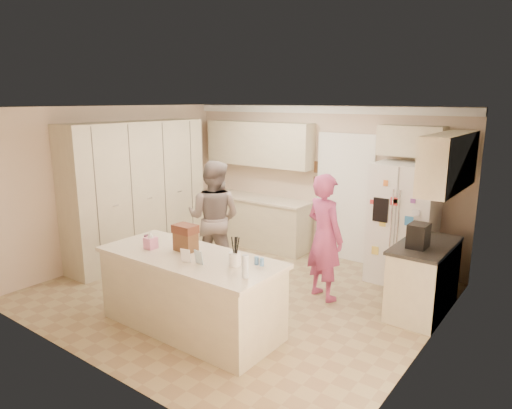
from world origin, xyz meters
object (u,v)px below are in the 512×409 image
Objects in this scene: coffee_maker at (418,236)px; utensil_crock at (235,259)px; dollhouse_body at (186,242)px; teen_boy at (214,218)px; teen_girl at (325,237)px; island_base at (190,294)px; tissue_box at (151,243)px; refrigerator at (403,224)px.

coffee_maker is 2.00× the size of utensil_crock.
teen_boy reaches higher than dollhouse_body.
dollhouse_body is at bearing 79.07° from teen_girl.
tissue_box is at bearing -169.70° from island_base.
dollhouse_body is (-0.80, 0.05, 0.04)m from utensil_crock.
teen_girl is at bearing 166.48° from teen_boy.
tissue_box is (-2.06, -3.05, 0.10)m from refrigerator.
teen_girl is (1.40, 1.83, -0.12)m from tissue_box.
refrigerator is 1.00× the size of teen_boy.
refrigerator is at bearing 117.19° from coffee_maker.
teen_girl is (1.83, 0.20, -0.03)m from teen_boy.
dollhouse_body is (0.40, 0.20, 0.04)m from tissue_box.
teen_boy is at bearing -173.07° from coffee_maker.
coffee_maker reaches higher than dollhouse_body.
tissue_box is 1.69m from teen_boy.
teen_boy is (-2.49, -1.42, -0.00)m from refrigerator.
coffee_maker is 2.14× the size of tissue_box.
coffee_maker is 2.87m from island_base.
teen_girl is at bearing 58.52° from dollhouse_body.
coffee_maker is at bearing 52.88° from utensil_crock.
tissue_box reaches higher than island_base.
dollhouse_body is at bearing 100.25° from teen_boy.
teen_girl reaches higher than island_base.
teen_girl reaches higher than tissue_box.
teen_boy is (-0.83, 1.43, -0.14)m from dollhouse_body.
island_base is at bearing -175.60° from utensil_crock.
teen_girl reaches higher than coffee_maker.
teen_boy is at bearing -151.66° from refrigerator.
teen_girl is (1.00, 1.63, -0.16)m from dollhouse_body.
teen_boy is (-3.03, -0.37, -0.17)m from coffee_maker.
dollhouse_body is (-2.20, -1.80, -0.03)m from coffee_maker.
utensil_crock is 1.07× the size of tissue_box.
tissue_box is at bearing 73.18° from teen_girl.
dollhouse_body is 1.66m from teen_boy.
utensil_crock is 0.80m from dollhouse_body.
tissue_box is at bearing -153.43° from dollhouse_body.
teen_boy is at bearing 104.76° from tissue_box.
teen_boy is at bearing 122.61° from island_base.
island_base is (-2.05, -1.90, -0.63)m from coffee_maker.
utensil_crock is (0.65, 0.05, 0.56)m from island_base.
island_base is (-1.51, -2.95, -0.46)m from refrigerator.
refrigerator is at bearing 59.81° from dollhouse_body.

